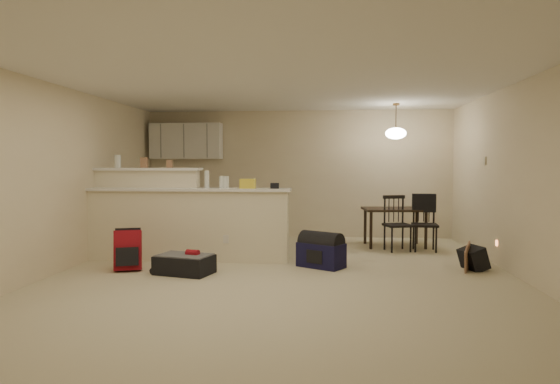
# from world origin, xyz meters

# --- Properties ---
(room) EXTENTS (7.00, 7.02, 2.50)m
(room) POSITION_xyz_m (0.00, 0.00, 1.25)
(room) COLOR beige
(room) RESTS_ON ground
(breakfast_bar) EXTENTS (3.08, 0.58, 1.39)m
(breakfast_bar) POSITION_xyz_m (-1.76, 0.98, 0.61)
(breakfast_bar) COLOR beige
(breakfast_bar) RESTS_ON ground
(upper_cabinets) EXTENTS (1.40, 0.34, 0.70)m
(upper_cabinets) POSITION_xyz_m (-2.20, 3.32, 1.90)
(upper_cabinets) COLOR white
(upper_cabinets) RESTS_ON room
(kitchen_counter) EXTENTS (1.80, 0.60, 0.90)m
(kitchen_counter) POSITION_xyz_m (-2.00, 3.19, 0.45)
(kitchen_counter) COLOR white
(kitchen_counter) RESTS_ON ground
(thermostat) EXTENTS (0.02, 0.12, 0.12)m
(thermostat) POSITION_xyz_m (2.98, 1.55, 1.50)
(thermostat) COLOR beige
(thermostat) RESTS_ON room
(jar) EXTENTS (0.10, 0.10, 0.20)m
(jar) POSITION_xyz_m (-2.67, 1.12, 1.49)
(jar) COLOR silver
(jar) RESTS_ON breakfast_bar
(cereal_box) EXTENTS (0.10, 0.07, 0.16)m
(cereal_box) POSITION_xyz_m (-2.25, 1.12, 1.47)
(cereal_box) COLOR #996C4F
(cereal_box) RESTS_ON breakfast_bar
(small_box) EXTENTS (0.08, 0.06, 0.12)m
(small_box) POSITION_xyz_m (-1.85, 1.12, 1.45)
(small_box) COLOR #996C4F
(small_box) RESTS_ON breakfast_bar
(bottle_a) EXTENTS (0.07, 0.07, 0.26)m
(bottle_a) POSITION_xyz_m (-1.21, 0.90, 1.22)
(bottle_a) COLOR silver
(bottle_a) RESTS_ON breakfast_bar
(bottle_b) EXTENTS (0.06, 0.06, 0.18)m
(bottle_b) POSITION_xyz_m (-0.99, 0.90, 1.18)
(bottle_b) COLOR silver
(bottle_b) RESTS_ON breakfast_bar
(bag_lump) EXTENTS (0.22, 0.18, 0.14)m
(bag_lump) POSITION_xyz_m (-0.60, 0.90, 1.16)
(bag_lump) COLOR #996C4F
(bag_lump) RESTS_ON breakfast_bar
(pouch) EXTENTS (0.12, 0.10, 0.08)m
(pouch) POSITION_xyz_m (-0.20, 0.90, 1.13)
(pouch) COLOR #996C4F
(pouch) RESTS_ON breakfast_bar
(extra_item_x) EXTENTS (0.06, 0.06, 0.18)m
(extra_item_x) POSITION_xyz_m (-0.91, 0.90, 1.18)
(extra_item_x) COLOR silver
(extra_item_x) RESTS_ON breakfast_bar
(extra_item_y) EXTENTS (0.07, 0.07, 0.18)m
(extra_item_y) POSITION_xyz_m (-0.94, 0.90, 1.18)
(extra_item_y) COLOR silver
(extra_item_y) RESTS_ON breakfast_bar
(dining_table) EXTENTS (1.14, 0.81, 0.67)m
(dining_table) POSITION_xyz_m (1.76, 2.48, 0.59)
(dining_table) COLOR black
(dining_table) RESTS_ON ground
(pendant_lamp) EXTENTS (0.36, 0.36, 0.62)m
(pendant_lamp) POSITION_xyz_m (1.76, 2.48, 1.99)
(pendant_lamp) COLOR brown
(pendant_lamp) RESTS_ON room
(dining_chair_near) EXTENTS (0.49, 0.48, 0.92)m
(dining_chair_near) POSITION_xyz_m (1.75, 2.01, 0.46)
(dining_chair_near) COLOR black
(dining_chair_near) RESTS_ON ground
(dining_chair_far) EXTENTS (0.43, 0.41, 0.93)m
(dining_chair_far) POSITION_xyz_m (2.20, 2.05, 0.46)
(dining_chair_far) COLOR black
(dining_chair_far) RESTS_ON ground
(suitcase) EXTENTS (0.81, 0.63, 0.24)m
(suitcase) POSITION_xyz_m (-1.31, 0.00, 0.12)
(suitcase) COLOR black
(suitcase) RESTS_ON ground
(red_backpack) EXTENTS (0.41, 0.33, 0.54)m
(red_backpack) POSITION_xyz_m (-2.14, 0.16, 0.27)
(red_backpack) COLOR maroon
(red_backpack) RESTS_ON ground
(navy_duffel) EXTENTS (0.72, 0.62, 0.34)m
(navy_duffel) POSITION_xyz_m (0.49, 0.59, 0.17)
(navy_duffel) COLOR #121136
(navy_duffel) RESTS_ON ground
(black_daypack) EXTENTS (0.34, 0.40, 0.30)m
(black_daypack) POSITION_xyz_m (2.58, 0.61, 0.15)
(black_daypack) COLOR black
(black_daypack) RESTS_ON ground
(cardboard_sheet) EXTENTS (0.19, 0.43, 0.35)m
(cardboard_sheet) POSITION_xyz_m (2.47, 0.52, 0.17)
(cardboard_sheet) COLOR #996C4F
(cardboard_sheet) RESTS_ON ground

